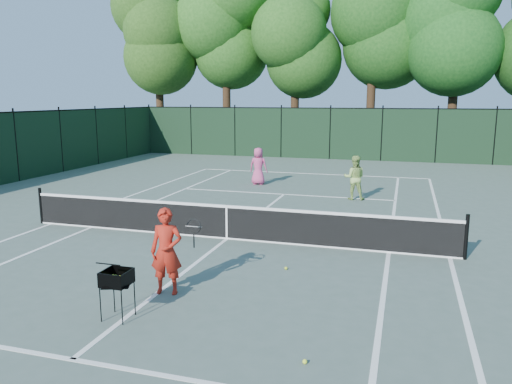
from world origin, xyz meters
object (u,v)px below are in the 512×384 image
(coach, at_px, (167,251))
(loose_ball_midcourt, at_px, (286,268))
(ball_hopper, at_px, (117,278))
(player_green, at_px, (354,178))
(loose_ball_near_cart, at_px, (305,362))
(player_pink, at_px, (258,166))

(coach, xyz_separation_m, loose_ball_midcourt, (1.85, 1.90, -0.79))
(ball_hopper, bearing_deg, coach, 55.45)
(player_green, bearing_deg, ball_hopper, 70.83)
(ball_hopper, height_order, loose_ball_near_cart, ball_hopper)
(coach, height_order, loose_ball_near_cart, coach)
(coach, distance_m, player_green, 10.27)
(player_pink, xyz_separation_m, player_green, (4.23, -2.05, 0.01))
(ball_hopper, distance_m, loose_ball_near_cart, 3.40)
(player_green, distance_m, loose_ball_midcourt, 8.13)
(coach, relative_size, ball_hopper, 1.95)
(player_pink, bearing_deg, coach, 99.62)
(player_green, bearing_deg, player_pink, -31.20)
(player_pink, bearing_deg, loose_ball_near_cart, 110.30)
(player_pink, xyz_separation_m, loose_ball_near_cart, (4.76, -13.81, -0.75))
(player_pink, xyz_separation_m, loose_ball_midcourt, (3.62, -10.12, -0.75))
(player_green, height_order, loose_ball_near_cart, player_green)
(ball_hopper, xyz_separation_m, loose_ball_near_cart, (3.29, -0.54, -0.67))
(loose_ball_near_cart, height_order, loose_ball_midcourt, same)
(coach, distance_m, player_pink, 12.15)
(loose_ball_midcourt, bearing_deg, player_pink, 109.66)
(player_pink, height_order, ball_hopper, player_pink)
(player_green, height_order, loose_ball_midcourt, player_green)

